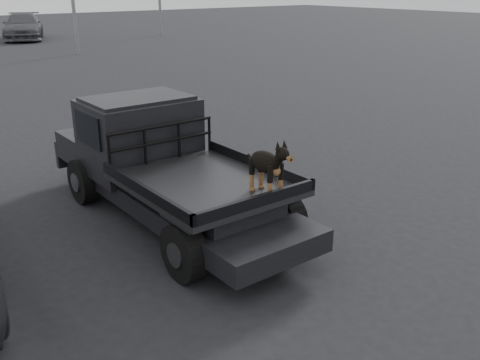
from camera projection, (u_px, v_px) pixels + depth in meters
ground at (229, 249)px, 7.54m from camera, size 120.00×120.00×0.00m
flatbed_ute at (171, 191)px, 8.35m from camera, size 2.00×5.40×0.92m
ute_cab at (139, 123)px, 8.74m from camera, size 1.72×1.30×0.88m
headache_rack at (162, 143)px, 8.24m from camera, size 1.80×0.08×0.55m
dog at (266, 167)px, 6.91m from camera, size 0.32×0.60×0.74m
distant_car_b at (23, 26)px, 34.41m from camera, size 4.06×6.07×1.63m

